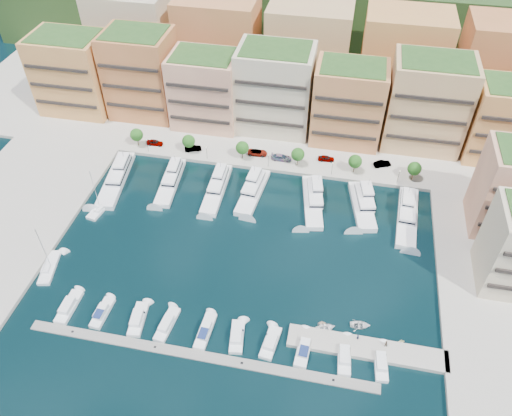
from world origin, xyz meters
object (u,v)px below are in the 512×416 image
(tree_3, at_px, (298,154))
(sailboat_0, at_px, (49,268))
(cruiser_0, at_px, (69,307))
(tender_1, at_px, (322,323))
(cruiser_2, at_px, (138,319))
(person_0, at_px, (358,337))
(person_1, at_px, (386,343))
(car_3, at_px, (281,157))
(yacht_5, at_px, (362,203))
(tree_1, at_px, (189,141))
(sailboat_2, at_px, (100,209))
(car_1, at_px, (193,148))
(tender_3, at_px, (402,341))
(car_4, at_px, (326,158))
(lamppost_2, at_px, (268,158))
(cruiser_5, at_px, (237,337))
(cruiser_6, at_px, (270,343))
(cruiser_9, at_px, (381,363))
(cruiser_1, at_px, (102,313))
(yacht_0, at_px, (117,176))
(tree_5, at_px, (414,169))
(yacht_1, at_px, (171,180))
(car_2, at_px, (258,152))
(yacht_3, at_px, (253,189))
(cruiser_8, at_px, (344,356))
(lamppost_1, at_px, (207,151))
(lamppost_3, at_px, (332,166))
(cruiser_4, at_px, (205,331))
(tree_4, at_px, (355,161))
(lamppost_0, at_px, (147,143))
(yacht_6, at_px, (407,214))
(tree_0, at_px, (137,135))
(lamppost_4, at_px, (399,175))
(cruiser_3, at_px, (167,324))
(tree_2, at_px, (242,148))
(car_0, at_px, (155,142))
(yacht_4, at_px, (313,199))
(tender_2, at_px, (360,325))
(tender_0, at_px, (326,328))

(tree_3, bearing_deg, sailboat_0, -136.38)
(cruiser_0, height_order, tender_1, cruiser_0)
(cruiser_2, distance_m, person_0, 45.84)
(cruiser_0, height_order, person_1, person_1)
(car_3, bearing_deg, yacht_5, -122.71)
(sailboat_0, bearing_deg, tree_1, 68.55)
(sailboat_2, height_order, car_1, sailboat_2)
(tender_3, distance_m, car_4, 59.84)
(lamppost_2, distance_m, sailboat_2, 47.65)
(cruiser_0, height_order, cruiser_5, same)
(cruiser_6, relative_size, cruiser_9, 0.94)
(cruiser_1, xyz_separation_m, car_3, (28.92, 59.55, 1.28))
(car_4, bearing_deg, yacht_0, 104.85)
(yacht_5, bearing_deg, cruiser_6, -109.84)
(tree_5, height_order, sailboat_2, sailboat_2)
(yacht_1, xyz_separation_m, cruiser_1, (-0.55, -44.56, -0.52))
(tree_5, height_order, car_2, tree_5)
(tender_1, xyz_separation_m, car_2, (-24.54, 53.67, 1.35))
(tree_1, height_order, yacht_0, tree_1)
(yacht_3, distance_m, cruiser_8, 52.90)
(lamppost_1, xyz_separation_m, person_1, (51.49, -52.12, -1.99))
(lamppost_3, distance_m, sailboat_0, 76.87)
(cruiser_4, distance_m, cruiser_9, 35.78)
(tree_1, xyz_separation_m, cruiser_4, (21.01, -58.12, -4.17))
(tree_4, distance_m, car_2, 28.32)
(cruiser_2, bearing_deg, cruiser_4, -0.10)
(lamppost_0, height_order, yacht_3, yacht_3)
(cruiser_0, relative_size, sailboat_0, 0.65)
(yacht_1, height_order, person_1, yacht_1)
(lamppost_1, bearing_deg, lamppost_2, 0.00)
(yacht_1, distance_m, yacht_6, 63.83)
(lamppost_1, relative_size, cruiser_8, 0.48)
(yacht_0, relative_size, car_2, 4.19)
(cruiser_8, relative_size, car_1, 1.79)
(lamppost_2, height_order, cruiser_1, lamppost_2)
(tree_5, relative_size, car_4, 1.21)
(tree_0, distance_m, tree_3, 48.00)
(lamppost_0, bearing_deg, tree_4, 2.20)
(lamppost_4, bearing_deg, cruiser_3, -130.28)
(tree_5, distance_m, lamppost_1, 58.05)
(tree_1, height_order, cruiser_6, tree_1)
(cruiser_1, height_order, cruiser_6, cruiser_1)
(lamppost_2, bearing_deg, cruiser_8, -65.31)
(tree_2, xyz_separation_m, car_0, (-27.17, 1.20, -2.91))
(car_1, bearing_deg, yacht_4, -133.00)
(cruiser_0, xyz_separation_m, sailboat_0, (-9.65, 9.35, -0.24))
(cruiser_3, distance_m, cruiser_5, 15.05)
(tree_2, bearing_deg, tree_1, 180.00)
(cruiser_6, xyz_separation_m, tender_2, (17.68, 7.92, -0.11))
(yacht_6, distance_m, tender_0, 41.42)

